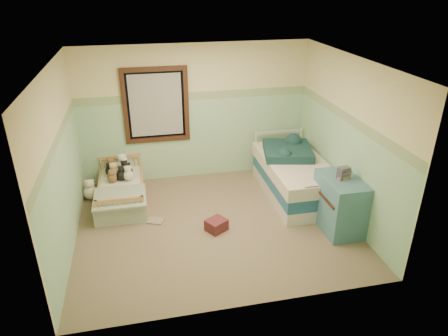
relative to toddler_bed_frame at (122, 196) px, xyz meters
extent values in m
cube|color=brown|center=(1.42, -1.05, -0.11)|extent=(4.20, 3.60, 0.02)
cube|color=silver|center=(1.42, -1.05, 2.41)|extent=(4.20, 3.60, 0.02)
cube|color=beige|center=(1.42, 0.75, 1.15)|extent=(4.20, 0.04, 2.50)
cube|color=beige|center=(1.42, -2.85, 1.15)|extent=(4.20, 0.04, 2.50)
cube|color=beige|center=(-0.68, -1.05, 1.15)|extent=(0.04, 3.60, 2.50)
cube|color=beige|center=(3.52, -1.05, 1.15)|extent=(0.04, 3.60, 2.50)
cube|color=#9FCEA3|center=(1.42, 0.74, 0.65)|extent=(4.20, 0.01, 1.50)
cube|color=#4A8256|center=(1.42, 0.74, 1.48)|extent=(4.20, 0.01, 0.15)
cube|color=#391B13|center=(0.72, 0.71, 1.35)|extent=(1.16, 0.06, 1.36)
cube|color=beige|center=(0.72, 0.72, 1.35)|extent=(0.92, 0.01, 1.12)
cube|color=#AD8049|center=(0.00, 0.00, 0.00)|extent=(0.75, 1.51, 0.19)
cube|color=white|center=(0.00, 0.00, 0.16)|extent=(0.69, 1.44, 0.12)
cube|color=#749CB0|center=(0.00, -0.47, 0.23)|extent=(0.82, 0.75, 0.03)
sphere|color=brown|center=(-0.15, 0.50, 0.32)|extent=(0.21, 0.21, 0.21)
sphere|color=white|center=(0.05, 0.50, 0.34)|extent=(0.24, 0.24, 0.24)
sphere|color=#D3B878|center=(-0.10, 0.28, 0.32)|extent=(0.20, 0.20, 0.20)
sphere|color=black|center=(0.13, 0.28, 0.31)|extent=(0.19, 0.19, 0.19)
sphere|color=#F2E7C9|center=(-0.53, 0.19, 0.03)|extent=(0.25, 0.25, 0.25)
sphere|color=#D3B878|center=(-0.24, -0.61, 0.01)|extent=(0.22, 0.22, 0.22)
cube|color=silver|center=(2.97, -0.43, 0.01)|extent=(0.96, 1.91, 0.22)
cube|color=#185487|center=(2.97, -0.43, 0.23)|extent=(0.96, 1.91, 0.22)
cube|color=white|center=(2.97, -0.43, 0.45)|extent=(1.00, 1.95, 0.22)
cube|color=black|center=(2.92, -0.13, 0.63)|extent=(0.98, 1.02, 0.14)
cube|color=teal|center=(3.25, -1.55, 0.33)|extent=(0.53, 0.85, 0.85)
cube|color=#4F302B|center=(3.25, -1.54, 0.83)|extent=(0.18, 0.15, 0.16)
cube|color=maroon|center=(1.42, -1.22, -0.01)|extent=(0.38, 0.37, 0.18)
cube|color=orange|center=(0.52, -0.78, -0.09)|extent=(0.31, 0.28, 0.02)
sphere|color=#F2E7C9|center=(0.14, 0.15, 0.31)|extent=(0.18, 0.18, 0.18)
sphere|color=black|center=(-0.18, 0.41, 0.30)|extent=(0.16, 0.16, 0.16)
sphere|color=black|center=(0.08, 0.42, 0.31)|extent=(0.18, 0.18, 0.18)
sphere|color=brown|center=(-0.13, 0.11, 0.29)|extent=(0.15, 0.15, 0.15)
sphere|color=black|center=(0.04, 0.17, 0.31)|extent=(0.18, 0.18, 0.18)
sphere|color=white|center=(0.07, 0.46, 0.31)|extent=(0.20, 0.20, 0.20)
camera|label=1|loc=(0.43, -6.36, 3.43)|focal=32.64mm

